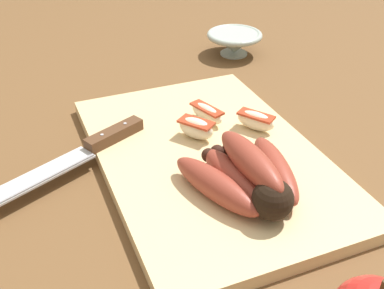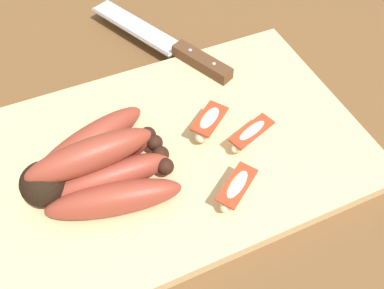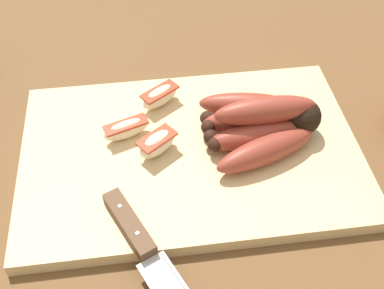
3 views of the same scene
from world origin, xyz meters
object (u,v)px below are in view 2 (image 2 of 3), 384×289
at_px(apple_wedge_near, 209,124).
at_px(apple_wedge_middle, 251,135).
at_px(chefs_knife, 177,49).
at_px(banana_bunch, 96,167).
at_px(apple_wedge_far, 236,189).

relative_size(apple_wedge_near, apple_wedge_middle, 0.89).
distance_m(chefs_knife, apple_wedge_middle, 0.20).
xyz_separation_m(banana_bunch, chefs_knife, (-0.17, -0.17, -0.02)).
xyz_separation_m(chefs_knife, apple_wedge_near, (0.02, 0.16, 0.01)).
xyz_separation_m(chefs_knife, apple_wedge_middle, (-0.02, 0.20, 0.01)).
relative_size(chefs_knife, apple_wedge_far, 4.13).
height_order(apple_wedge_near, apple_wedge_middle, apple_wedge_near).
distance_m(banana_bunch, apple_wedge_far, 0.16).
bearing_deg(apple_wedge_near, apple_wedge_far, 82.97).
bearing_deg(chefs_knife, apple_wedge_middle, 95.02).
height_order(chefs_knife, apple_wedge_middle, apple_wedge_middle).
relative_size(chefs_knife, apple_wedge_middle, 3.80).
bearing_deg(apple_wedge_far, chefs_knife, -97.75).
height_order(banana_bunch, apple_wedge_far, banana_bunch).
height_order(apple_wedge_middle, apple_wedge_far, apple_wedge_far).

